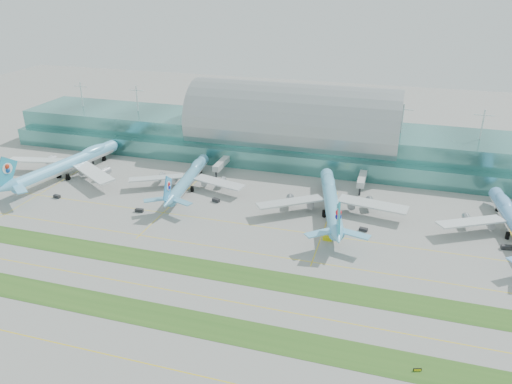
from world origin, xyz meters
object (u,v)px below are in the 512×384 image
(airliner_c, at_px, (331,199))
(taxiway_sign_east, at_px, (417,370))
(terminal, at_px, (293,134))
(airliner_b, at_px, (189,177))
(airliner_a, at_px, (69,163))

(airliner_c, xyz_separation_m, taxiway_sign_east, (38.55, -91.30, -6.06))
(terminal, xyz_separation_m, airliner_b, (-39.73, -59.41, -8.41))
(airliner_c, bearing_deg, airliner_a, 165.52)
(airliner_a, bearing_deg, airliner_b, 13.13)
(airliner_b, xyz_separation_m, airliner_c, (72.94, -7.17, 0.73))
(airliner_a, relative_size, taxiway_sign_east, 36.42)
(terminal, relative_size, airliner_b, 4.96)
(terminal, xyz_separation_m, taxiway_sign_east, (71.76, -157.88, -13.74))
(airliner_a, distance_m, airliner_c, 140.88)
(taxiway_sign_east, bearing_deg, terminal, 96.76)
(terminal, relative_size, airliner_c, 4.45)
(airliner_a, height_order, airliner_c, airliner_a)
(airliner_b, relative_size, airliner_c, 0.90)
(airliner_a, bearing_deg, terminal, 40.65)
(airliner_c, bearing_deg, airliner_b, 161.54)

